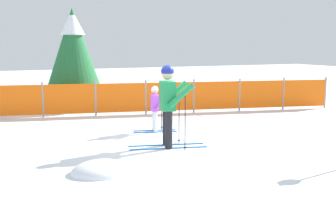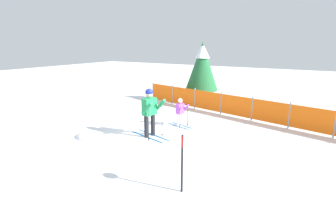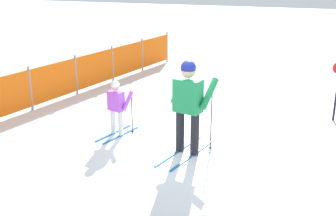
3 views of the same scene
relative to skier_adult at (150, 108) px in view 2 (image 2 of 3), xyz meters
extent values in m
plane|color=white|center=(0.16, 0.24, -1.08)|extent=(60.00, 60.00, 0.00)
cube|color=#1966B2|center=(0.02, 0.16, -1.07)|extent=(1.66, 0.47, 0.02)
cube|color=#1966B2|center=(-0.07, -0.15, -1.07)|extent=(1.66, 0.47, 0.02)
cylinder|color=black|center=(0.02, 0.16, -0.65)|extent=(0.16, 0.16, 0.81)
cylinder|color=black|center=(-0.07, -0.15, -0.65)|extent=(0.16, 0.16, 0.81)
cube|color=#1E8C4C|center=(-0.03, 0.01, 0.06)|extent=(0.40, 0.56, 0.63)
cylinder|color=#1E8C4C|center=(0.28, 0.25, 0.10)|extent=(0.58, 0.26, 0.53)
cylinder|color=#1E8C4C|center=(0.13, -0.36, 0.10)|extent=(0.58, 0.26, 0.53)
sphere|color=#D8AD8C|center=(-0.03, 0.01, 0.54)|extent=(0.27, 0.27, 0.27)
sphere|color=navy|center=(-0.03, 0.01, 0.58)|extent=(0.28, 0.28, 0.28)
cylinder|color=black|center=(0.37, 0.25, -0.45)|extent=(0.02, 0.02, 1.25)
cylinder|color=black|center=(0.37, 0.25, -1.02)|extent=(0.07, 0.07, 0.01)
cylinder|color=black|center=(0.20, -0.39, -0.45)|extent=(0.02, 0.02, 1.25)
cylinder|color=black|center=(0.20, -0.39, -1.02)|extent=(0.07, 0.07, 0.01)
cube|color=#1966B2|center=(0.39, 1.76, -1.07)|extent=(1.08, 0.35, 0.02)
cube|color=#1966B2|center=(0.33, 1.55, -1.07)|extent=(1.08, 0.35, 0.02)
cylinder|color=silver|center=(0.39, 1.76, -0.79)|extent=(0.11, 0.11, 0.53)
cylinder|color=silver|center=(0.33, 1.55, -0.79)|extent=(0.11, 0.11, 0.53)
cube|color=#B24CD8|center=(0.36, 1.66, -0.32)|extent=(0.27, 0.37, 0.41)
cylinder|color=#B24CD8|center=(0.55, 1.82, -0.32)|extent=(0.34, 0.17, 0.38)
cylinder|color=#B24CD8|center=(0.44, 1.42, -0.32)|extent=(0.34, 0.17, 0.38)
sphere|color=#D8AD8C|center=(0.36, 1.66, -0.01)|extent=(0.18, 0.18, 0.18)
sphere|color=white|center=(0.36, 1.66, 0.02)|extent=(0.18, 0.18, 0.18)
cylinder|color=black|center=(0.63, 1.83, -0.67)|extent=(0.02, 0.02, 0.82)
cylinder|color=black|center=(0.63, 1.83, -1.02)|extent=(0.07, 0.07, 0.01)
cylinder|color=black|center=(0.50, 1.36, -0.67)|extent=(0.02, 0.02, 0.82)
cylinder|color=black|center=(0.50, 1.36, -1.02)|extent=(0.07, 0.07, 0.01)
cylinder|color=gray|center=(-3.51, 5.41, -0.52)|extent=(0.06, 0.06, 1.10)
cylinder|color=gray|center=(-1.95, 5.05, -0.52)|extent=(0.06, 0.06, 1.10)
cylinder|color=gray|center=(-0.39, 4.70, -0.52)|extent=(0.06, 0.06, 1.10)
cylinder|color=gray|center=(1.17, 4.34, -0.52)|extent=(0.06, 0.06, 1.10)
cylinder|color=gray|center=(2.73, 3.99, -0.52)|extent=(0.06, 0.06, 1.10)
cylinder|color=gray|center=(4.30, 3.64, -0.52)|extent=(0.06, 0.06, 1.10)
cylinder|color=gray|center=(5.86, 3.28, -0.52)|extent=(0.06, 0.06, 1.10)
cube|color=orange|center=(-2.73, 5.23, -0.52)|extent=(1.57, 0.38, 0.93)
cube|color=orange|center=(-1.17, 4.87, -0.52)|extent=(1.57, 0.38, 0.93)
cube|color=orange|center=(0.39, 4.52, -0.52)|extent=(1.57, 0.38, 0.93)
cube|color=orange|center=(1.95, 4.17, -0.52)|extent=(1.57, 0.38, 0.93)
cube|color=orange|center=(3.51, 3.81, -0.52)|extent=(1.57, 0.38, 0.93)
cube|color=orange|center=(5.08, 3.46, -0.52)|extent=(1.57, 0.38, 0.93)
cylinder|color=#4C3823|center=(-0.72, 6.27, -0.71)|extent=(0.23, 0.23, 0.73)
cone|color=#216636|center=(-0.72, 6.27, 1.02)|extent=(1.86, 1.86, 2.72)
cone|color=white|center=(-0.72, 6.27, 1.89)|extent=(0.84, 0.84, 0.82)
cylinder|color=black|center=(2.76, -2.71, -0.37)|extent=(0.05, 0.05, 1.40)
cylinder|color=red|center=(2.74, -2.68, 0.17)|extent=(0.14, 0.26, 0.28)
ellipsoid|color=white|center=(-1.86, -1.22, -1.08)|extent=(1.09, 0.93, 0.44)
camera|label=1|loc=(-3.75, -8.22, 1.16)|focal=45.00mm
camera|label=2|loc=(5.29, -7.58, 2.31)|focal=28.00mm
camera|label=3|loc=(-7.12, -1.99, 2.33)|focal=45.00mm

